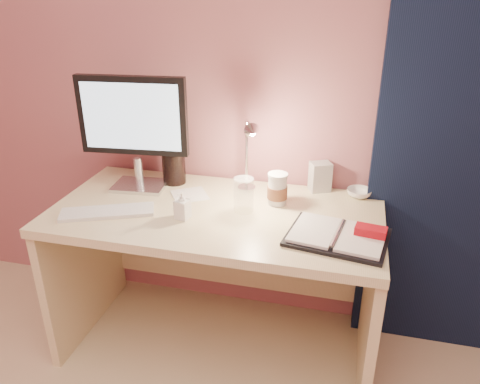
% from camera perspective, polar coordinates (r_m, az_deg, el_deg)
% --- Properties ---
extents(room, '(3.50, 3.50, 3.50)m').
position_cam_1_polar(room, '(2.11, 25.42, 8.76)').
color(room, '#C6B28E').
rests_on(room, ground).
extents(desk, '(1.40, 0.70, 0.73)m').
position_cam_1_polar(desk, '(2.16, -2.29, -6.70)').
color(desk, beige).
rests_on(desk, ground).
extents(monitor, '(0.49, 0.20, 0.52)m').
position_cam_1_polar(monitor, '(2.15, -12.83, 8.18)').
color(monitor, silver).
rests_on(monitor, desk).
extents(keyboard, '(0.40, 0.25, 0.02)m').
position_cam_1_polar(keyboard, '(2.03, -15.86, -2.37)').
color(keyboard, silver).
rests_on(keyboard, desk).
extents(planner, '(0.41, 0.33, 0.06)m').
position_cam_1_polar(planner, '(1.81, 12.12, -5.23)').
color(planner, black).
rests_on(planner, desk).
extents(paper_a, '(0.21, 0.21, 0.00)m').
position_cam_1_polar(paper_a, '(2.14, -6.16, -0.36)').
color(paper_a, silver).
rests_on(paper_a, desk).
extents(paper_b, '(0.14, 0.14, 0.00)m').
position_cam_1_polar(paper_b, '(1.87, 9.43, -4.48)').
color(paper_b, silver).
rests_on(paper_b, desk).
extents(coffee_cup, '(0.09, 0.09, 0.14)m').
position_cam_1_polar(coffee_cup, '(2.03, 4.58, 0.28)').
color(coffee_cup, silver).
rests_on(coffee_cup, desk).
extents(clear_cup, '(0.08, 0.08, 0.15)m').
position_cam_1_polar(clear_cup, '(1.95, 0.45, -0.36)').
color(clear_cup, white).
rests_on(clear_cup, desk).
extents(bowl, '(0.12, 0.12, 0.03)m').
position_cam_1_polar(bowl, '(2.17, 14.32, -0.12)').
color(bowl, white).
rests_on(bowl, desk).
extents(lotion_bottle, '(0.06, 0.07, 0.12)m').
position_cam_1_polar(lotion_bottle, '(1.91, -7.06, -1.58)').
color(lotion_bottle, silver).
rests_on(lotion_bottle, desk).
extents(dark_jar, '(0.11, 0.11, 0.16)m').
position_cam_1_polar(dark_jar, '(2.25, -8.06, 3.00)').
color(dark_jar, black).
rests_on(dark_jar, desk).
extents(product_box, '(0.11, 0.10, 0.14)m').
position_cam_1_polar(product_box, '(2.18, 9.74, 1.85)').
color(product_box, '#B2B1AD').
rests_on(product_box, desk).
extents(desk_lamp, '(0.14, 0.22, 0.36)m').
position_cam_1_polar(desk_lamp, '(2.04, -0.66, 5.22)').
color(desk_lamp, silver).
rests_on(desk_lamp, desk).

